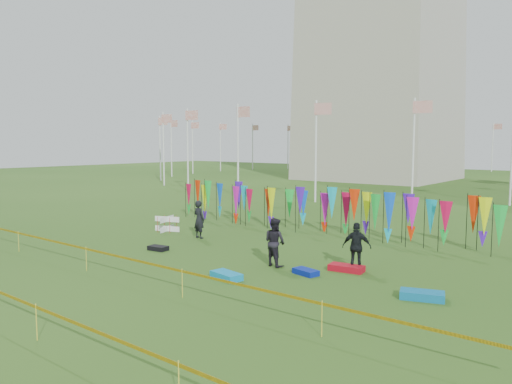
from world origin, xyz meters
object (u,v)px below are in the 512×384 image
Objects in this scene: person_left at (199,219)px; person_right at (357,247)px; kite_bag_red at (346,268)px; person_mid at (275,242)px; kite_bag_teal at (422,295)px; box_kite at (167,224)px; kite_bag_blue at (306,272)px; kite_bag_turquoise at (226,276)px; kite_bag_black at (158,248)px.

person_left reaches higher than person_right.
person_right is at bearing 51.49° from kite_bag_red.
kite_bag_teal is at bearing -174.54° from person_mid.
box_kite is 0.65× the size of kite_bag_red.
kite_bag_blue is at bearing 33.06° from person_right.
kite_bag_turquoise is 5.65m from kite_bag_black.
person_left is 8.28m from kite_bag_blue.
kite_bag_blue is 1.09× the size of kite_bag_black.
box_kite is at bearing 165.51° from kite_bag_blue.
person_left is 1.46× the size of kite_bag_teal.
kite_bag_teal reaches higher than kite_bag_red.
person_left is at bearing 172.57° from kite_bag_red.
kite_bag_blue is at bearing -14.49° from box_kite.
person_mid is 3.06m from person_right.
person_left is 1.01× the size of person_mid.
person_right is at bearing -5.26° from box_kite.
kite_bag_teal is (11.53, 0.46, 0.02)m from kite_bag_black.
kite_bag_black is at bearing 163.98° from kite_bag_turquoise.
person_left is 1.48× the size of kite_bag_red.
person_mid is at bearing 85.30° from kite_bag_turquoise.
person_mid is 1.45× the size of kite_bag_teal.
kite_bag_teal is (12.14, -2.66, -0.81)m from person_left.
person_left reaches higher than kite_bag_black.
person_left reaches higher than box_kite.
person_right is at bearing -144.09° from person_mid.
kite_bag_turquoise is 1.37× the size of kite_bag_black.
person_mid reaches higher than box_kite.
kite_bag_black is (-7.25, -0.65, 0.00)m from kite_bag_blue.
kite_bag_blue is 1.61m from kite_bag_red.
kite_bag_red reaches higher than kite_bag_black.
kite_bag_red is 0.98× the size of kite_bag_teal.
kite_bag_turquoise is 4.47m from kite_bag_red.
person_left is 8.88m from kite_bag_red.
kite_bag_black is at bearing 105.96° from person_left.
kite_bag_teal is at bearing -11.10° from box_kite.
kite_bag_turquoise is at bearing -161.70° from kite_bag_teal.
person_right reaches higher than box_kite.
box_kite is 11.70m from person_right.
kite_bag_turquoise reaches higher than kite_bag_blue.
kite_bag_blue is (10.49, -2.71, -0.31)m from box_kite.
person_right reaches higher than kite_bag_turquoise.
person_left reaches higher than kite_bag_teal.
person_left is at bearing 101.02° from kite_bag_black.
box_kite reaches higher than kite_bag_blue.
kite_bag_black is (-8.16, -1.98, -0.02)m from kite_bag_red.
box_kite is 0.70× the size of kite_bag_turquoise.
kite_bag_teal is (3.13, -1.83, -0.77)m from person_right.
kite_bag_teal is (4.28, -0.19, 0.03)m from kite_bag_blue.
person_mid reaches higher than person_right.
person_right is (2.76, 1.32, -0.03)m from person_mid.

